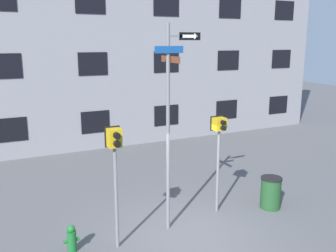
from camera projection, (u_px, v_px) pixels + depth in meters
The scene contains 7 objects.
ground_plane at pixel (189, 237), 9.15m from camera, with size 60.00×60.00×0.00m, color #515154.
building_facade at pixel (88, 2), 15.44m from camera, with size 24.00×0.64×12.51m.
street_sign_pole at pixel (170, 114), 8.96m from camera, with size 1.21×0.95×5.08m.
pedestrian_signal_left at pixel (115, 156), 8.22m from camera, with size 0.35×0.40×2.85m.
pedestrian_signal_right at pixel (219, 139), 10.09m from camera, with size 0.38×0.40×2.71m.
fire_hydrant at pixel (72, 239), 8.46m from camera, with size 0.37×0.21×0.64m.
trash_bin at pixel (271, 193), 10.66m from camera, with size 0.61×0.61×0.91m.
Camera 1 is at (-4.09, -7.27, 4.67)m, focal length 40.00 mm.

